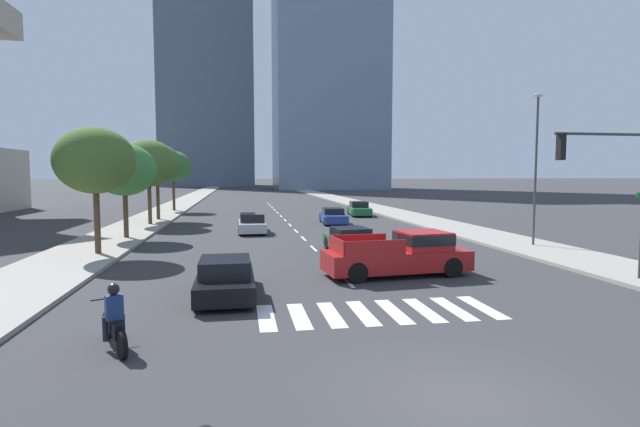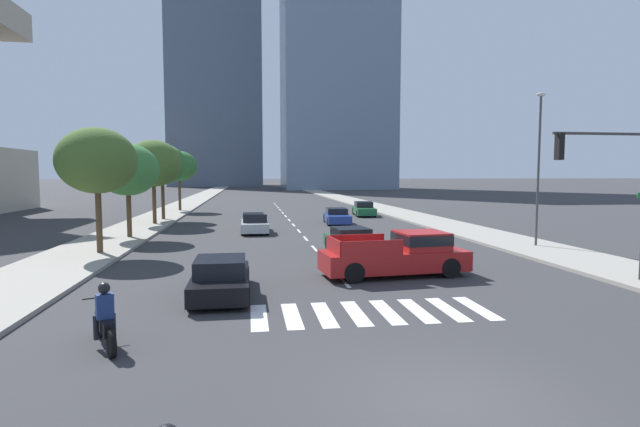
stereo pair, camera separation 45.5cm
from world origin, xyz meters
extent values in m
plane|color=#333335|center=(0.00, 0.00, 0.00)|extent=(800.00, 800.00, 0.00)
cube|color=gray|center=(11.27, 30.00, 0.07)|extent=(4.00, 260.00, 0.15)
cube|color=gray|center=(-11.27, 30.00, 0.07)|extent=(4.00, 260.00, 0.15)
cube|color=silver|center=(-3.15, 5.44, 0.00)|extent=(0.45, 2.51, 0.01)
cube|color=silver|center=(-2.25, 5.44, 0.00)|extent=(0.45, 2.51, 0.01)
cube|color=silver|center=(-1.35, 5.44, 0.00)|extent=(0.45, 2.51, 0.01)
cube|color=silver|center=(-0.45, 5.44, 0.00)|extent=(0.45, 2.51, 0.01)
cube|color=silver|center=(0.45, 5.44, 0.00)|extent=(0.45, 2.51, 0.01)
cube|color=silver|center=(1.35, 5.44, 0.00)|extent=(0.45, 2.51, 0.01)
cube|color=silver|center=(2.25, 5.44, 0.00)|extent=(0.45, 2.51, 0.01)
cube|color=silver|center=(3.15, 5.44, 0.00)|extent=(0.45, 2.51, 0.01)
cube|color=silver|center=(0.00, 9.44, 0.00)|extent=(0.14, 2.00, 0.01)
cube|color=silver|center=(0.00, 13.44, 0.00)|extent=(0.14, 2.00, 0.01)
cube|color=silver|center=(0.00, 17.44, 0.00)|extent=(0.14, 2.00, 0.01)
cube|color=silver|center=(0.00, 21.44, 0.00)|extent=(0.14, 2.00, 0.01)
cube|color=silver|center=(0.00, 25.44, 0.00)|extent=(0.14, 2.00, 0.01)
cube|color=silver|center=(0.00, 29.44, 0.00)|extent=(0.14, 2.00, 0.01)
cube|color=silver|center=(0.00, 33.44, 0.00)|extent=(0.14, 2.00, 0.01)
cube|color=silver|center=(0.00, 37.44, 0.00)|extent=(0.14, 2.00, 0.01)
cube|color=silver|center=(0.00, 41.44, 0.00)|extent=(0.14, 2.00, 0.01)
cube|color=silver|center=(0.00, 45.44, 0.00)|extent=(0.14, 2.00, 0.01)
cube|color=silver|center=(0.00, 49.44, 0.00)|extent=(0.14, 2.00, 0.01)
cube|color=silver|center=(0.00, 53.44, 0.00)|extent=(0.14, 2.00, 0.01)
cube|color=silver|center=(0.00, 57.44, 0.00)|extent=(0.14, 2.00, 0.01)
cylinder|color=black|center=(-6.96, 4.38, 0.30)|extent=(0.36, 0.60, 0.60)
cylinder|color=black|center=(-6.31, 2.96, 0.30)|extent=(0.36, 0.60, 0.60)
cube|color=black|center=(-6.64, 3.67, 0.52)|extent=(0.72, 1.23, 0.32)
cylinder|color=#B2B2B7|center=(-6.92, 4.29, 0.60)|extent=(0.19, 0.31, 0.67)
cylinder|color=black|center=(-6.94, 4.33, 0.97)|extent=(0.65, 0.33, 0.04)
cube|color=navy|center=(-6.60, 3.58, 0.96)|extent=(0.43, 0.37, 0.55)
sphere|color=black|center=(-6.60, 3.58, 1.36)|extent=(0.26, 0.26, 0.26)
cylinder|color=black|center=(-6.80, 3.59, 0.47)|extent=(0.16, 0.16, 0.55)
cylinder|color=black|center=(-6.47, 3.74, 0.47)|extent=(0.16, 0.16, 0.55)
cube|color=maroon|center=(2.10, 10.19, 0.59)|extent=(5.72, 2.48, 0.75)
cube|color=maroon|center=(3.20, 10.30, 1.32)|extent=(1.94, 1.97, 0.70)
cube|color=black|center=(3.20, 10.30, 1.40)|extent=(1.97, 2.01, 0.39)
cube|color=maroon|center=(0.79, 11.01, 1.25)|extent=(2.33, 0.30, 0.55)
cube|color=maroon|center=(0.97, 9.13, 1.25)|extent=(2.33, 0.30, 0.55)
cube|color=maroon|center=(-0.29, 9.96, 1.25)|extent=(0.26, 1.88, 0.55)
cylinder|color=black|center=(3.89, 11.24, 0.38)|extent=(0.78, 0.33, 0.76)
cylinder|color=black|center=(4.06, 9.50, 0.38)|extent=(0.78, 0.33, 0.76)
cylinder|color=black|center=(0.13, 10.88, 0.38)|extent=(0.78, 0.33, 0.76)
cylinder|color=black|center=(0.30, 9.14, 0.38)|extent=(0.78, 0.33, 0.76)
cube|color=black|center=(-4.30, 8.07, 0.44)|extent=(1.79, 4.39, 0.56)
cube|color=black|center=(-4.30, 7.85, 0.98)|extent=(1.56, 1.98, 0.52)
cylinder|color=black|center=(-5.10, 9.55, 0.32)|extent=(0.22, 0.64, 0.64)
cylinder|color=black|center=(-3.51, 9.56, 0.32)|extent=(0.22, 0.64, 0.64)
cylinder|color=black|center=(-5.09, 6.57, 0.32)|extent=(0.22, 0.64, 0.64)
cylinder|color=black|center=(-3.50, 6.58, 0.32)|extent=(0.22, 0.64, 0.64)
cube|color=navy|center=(3.46, 29.89, 0.46)|extent=(2.04, 4.59, 0.60)
cube|color=black|center=(3.48, 30.11, 0.98)|extent=(1.68, 2.11, 0.45)
cylinder|color=black|center=(4.16, 28.32, 0.32)|extent=(0.26, 0.65, 0.64)
cylinder|color=black|center=(2.58, 28.42, 0.32)|extent=(0.26, 0.65, 0.64)
cylinder|color=black|center=(4.35, 31.36, 0.32)|extent=(0.26, 0.65, 0.64)
cylinder|color=black|center=(2.77, 31.46, 0.32)|extent=(0.26, 0.65, 0.64)
cube|color=#1E6038|center=(7.30, 36.87, 0.47)|extent=(2.21, 4.88, 0.63)
cube|color=black|center=(7.33, 37.11, 1.05)|extent=(1.74, 2.27, 0.52)
cylinder|color=black|center=(7.92, 35.19, 0.32)|extent=(0.28, 0.66, 0.64)
cylinder|color=black|center=(6.36, 35.35, 0.32)|extent=(0.28, 0.66, 0.64)
cylinder|color=black|center=(8.25, 38.39, 0.32)|extent=(0.28, 0.66, 0.64)
cylinder|color=black|center=(6.69, 38.55, 0.32)|extent=(0.28, 0.66, 0.64)
cube|color=#1E6038|center=(1.66, 15.83, 0.45)|extent=(2.24, 4.44, 0.57)
cube|color=black|center=(1.64, 16.05, 0.98)|extent=(1.80, 2.07, 0.49)
cylinder|color=black|center=(2.63, 14.46, 0.32)|extent=(0.28, 0.66, 0.64)
cylinder|color=black|center=(0.96, 14.30, 0.32)|extent=(0.28, 0.66, 0.64)
cylinder|color=black|center=(2.36, 17.36, 0.32)|extent=(0.28, 0.66, 0.64)
cylinder|color=black|center=(0.69, 17.21, 0.32)|extent=(0.28, 0.66, 0.64)
cube|color=#B7BABF|center=(-3.00, 25.05, 0.45)|extent=(1.75, 4.39, 0.59)
cube|color=black|center=(-3.00, 24.83, 1.02)|extent=(1.54, 1.98, 0.55)
cylinder|color=black|center=(-3.78, 26.54, 0.32)|extent=(0.22, 0.64, 0.64)
cylinder|color=black|center=(-2.21, 26.54, 0.32)|extent=(0.22, 0.64, 0.64)
cylinder|color=black|center=(-3.78, 23.55, 0.32)|extent=(0.22, 0.64, 0.64)
cylinder|color=black|center=(-2.21, 23.55, 0.32)|extent=(0.22, 0.64, 0.64)
cylinder|color=#333335|center=(8.57, 7.58, 5.27)|extent=(3.59, 0.10, 0.10)
cube|color=black|center=(7.03, 7.58, 4.82)|extent=(0.20, 0.28, 0.90)
sphere|color=red|center=(7.03, 7.58, 5.12)|extent=(0.18, 0.18, 0.18)
sphere|color=orange|center=(7.03, 7.58, 4.82)|extent=(0.18, 0.18, 0.18)
sphere|color=green|center=(7.03, 7.58, 4.52)|extent=(0.18, 0.18, 0.18)
cylinder|color=#3F3F42|center=(11.57, 15.89, 4.01)|extent=(0.12, 0.12, 7.72)
ellipsoid|color=beige|center=(11.57, 15.89, 7.97)|extent=(0.50, 0.24, 0.20)
cylinder|color=#4C3823|center=(-10.47, 16.76, 1.61)|extent=(0.28, 0.28, 2.91)
ellipsoid|color=#426028|center=(-10.47, 16.76, 4.53)|extent=(3.67, 3.67, 3.12)
cylinder|color=#4C3823|center=(-10.47, 22.70, 1.43)|extent=(0.28, 0.28, 2.55)
ellipsoid|color=#387538|center=(-10.47, 22.70, 4.15)|extent=(3.62, 3.62, 3.08)
cylinder|color=#4C3823|center=(-10.47, 30.66, 1.60)|extent=(0.28, 0.28, 2.89)
ellipsoid|color=#426028|center=(-10.47, 30.66, 4.70)|extent=(4.13, 4.13, 3.51)
cylinder|color=#4C3823|center=(-10.47, 34.50, 1.65)|extent=(0.28, 0.28, 3.00)
ellipsoid|color=#2D662D|center=(-10.47, 34.50, 4.72)|extent=(3.93, 3.93, 3.34)
cylinder|color=#4C3823|center=(-10.47, 44.59, 1.70)|extent=(0.28, 0.28, 3.09)
ellipsoid|color=#2D662D|center=(-10.47, 44.59, 4.71)|extent=(3.68, 3.68, 3.12)
cube|color=slate|center=(-13.31, 157.78, 58.41)|extent=(28.80, 27.80, 116.83)
cube|color=slate|center=(19.67, 120.40, 41.96)|extent=(27.96, 22.21, 83.92)
camera|label=1|loc=(-3.84, -7.61, 3.89)|focal=27.42mm
camera|label=2|loc=(-3.39, -7.68, 3.89)|focal=27.42mm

